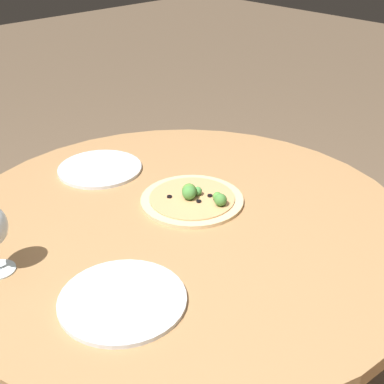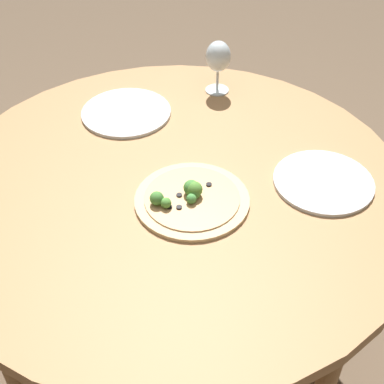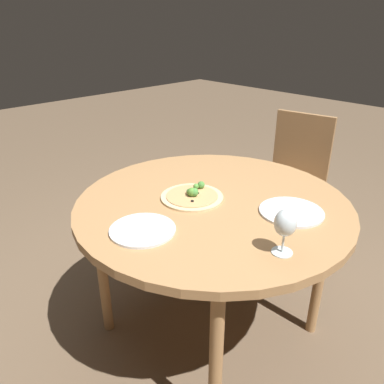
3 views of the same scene
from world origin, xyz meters
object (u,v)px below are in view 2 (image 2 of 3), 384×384
(wine_glass, at_px, (218,58))
(plate_far, at_px, (126,112))
(plate_near, at_px, (323,182))
(pizza, at_px, (191,198))

(wine_glass, relative_size, plate_far, 0.63)
(wine_glass, distance_m, plate_near, 0.53)
(pizza, distance_m, plate_far, 0.43)
(pizza, bearing_deg, plate_far, 116.87)
(wine_glass, bearing_deg, plate_far, -153.65)
(pizza, relative_size, plate_far, 1.06)
(wine_glass, xyz_separation_m, plate_near, (0.26, -0.45, -0.11))
(plate_far, bearing_deg, wine_glass, 26.35)
(wine_glass, height_order, plate_far, wine_glass)
(pizza, height_order, wine_glass, wine_glass)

